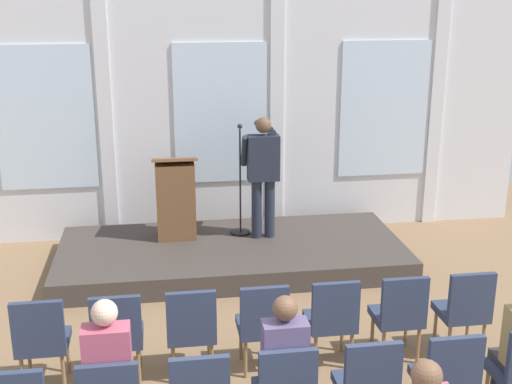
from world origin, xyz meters
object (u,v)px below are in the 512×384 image
object	(u,v)px
lectern	(176,198)
audience_r1_c1	(109,372)
chair_r0_c3	(263,321)
chair_r0_c4	(332,316)
chair_r0_c6	(465,307)
chair_r1_c5	(448,375)
chair_r0_c2	(191,326)
audience_r1_c3	(283,361)
chair_r0_c0	(41,337)
chair_r0_c5	(400,312)
chair_r0_c1	(117,332)
mic_stand	(240,210)
chair_r1_c4	(368,382)
speaker	(263,169)

from	to	relation	value
lectern	audience_r1_c1	size ratio (longest dim) A/B	0.84
lectern	chair_r0_c3	distance (m)	3.16
chair_r0_c4	chair_r0_c6	size ratio (longest dim) A/B	1.00
chair_r0_c6	audience_r1_c1	xyz separation A→B (m)	(-3.40, -1.06, 0.23)
chair_r0_c6	chair_r1_c5	distance (m)	1.32
chair_r0_c2	audience_r1_c3	distance (m)	1.27
chair_r0_c2	chair_r1_c5	distance (m)	2.34
chair_r0_c0	chair_r0_c4	world-z (taller)	same
chair_r0_c3	audience_r1_c3	bearing A→B (deg)	-90.00
chair_r0_c6	chair_r0_c0	bearing A→B (deg)	180.00
lectern	chair_r0_c4	size ratio (longest dim) A/B	1.23
chair_r0_c5	chair_r0_c6	world-z (taller)	same
chair_r0_c1	audience_r1_c3	bearing A→B (deg)	-37.72
lectern	chair_r0_c5	world-z (taller)	lectern
mic_stand	chair_r0_c2	xyz separation A→B (m)	(-0.85, -3.06, -0.09)
chair_r1_c4	audience_r1_c3	bearing A→B (deg)	173.17
mic_stand	chair_r0_c4	distance (m)	3.11
chair_r1_c4	chair_r1_c5	distance (m)	0.68
audience_r1_c1	chair_r0_c5	bearing A→B (deg)	21.20
chair_r0_c3	chair_r0_c5	world-z (taller)	same
audience_r1_c3	chair_r1_c5	world-z (taller)	audience_r1_c3
chair_r0_c3	chair_r1_c5	world-z (taller)	same
chair_r0_c4	chair_r0_c5	xyz separation A→B (m)	(0.68, 0.00, 0.00)
chair_r0_c1	chair_r0_c5	world-z (taller)	same
chair_r0_c4	chair_r0_c6	bearing A→B (deg)	0.00
mic_stand	audience_r1_c1	bearing A→B (deg)	-110.43
speaker	chair_r1_c5	xyz separation A→B (m)	(0.90, -4.04, -0.72)
speaker	audience_r1_c1	size ratio (longest dim) A/B	1.20
chair_r0_c3	chair_r0_c2	bearing A→B (deg)	180.00
chair_r0_c6	chair_r1_c5	size ratio (longest dim) A/B	1.00
mic_stand	chair_r0_c3	size ratio (longest dim) A/B	1.65
speaker	chair_r0_c2	world-z (taller)	speaker
chair_r0_c1	chair_r1_c5	distance (m)	2.95
mic_stand	chair_r1_c5	size ratio (longest dim) A/B	1.65
chair_r0_c0	audience_r1_c1	xyz separation A→B (m)	(0.68, -1.06, 0.23)
chair_r0_c1	chair_r0_c3	distance (m)	1.36
speaker	chair_r0_c0	world-z (taller)	speaker
chair_r0_c0	audience_r1_c1	size ratio (longest dim) A/B	0.68
chair_r0_c1	audience_r1_c1	world-z (taller)	audience_r1_c1
lectern	chair_r0_c5	bearing A→B (deg)	-55.89
lectern	chair_r0_c4	xyz separation A→B (m)	(1.39, -3.06, -0.30)
chair_r1_c4	chair_r0_c5	bearing A→B (deg)	59.03
speaker	chair_r0_c0	distance (m)	3.90
chair_r1_c4	lectern	bearing A→B (deg)	108.36
chair_r0_c5	audience_r1_c1	bearing A→B (deg)	-158.80
mic_stand	chair_r0_c6	world-z (taller)	mic_stand
mic_stand	chair_r0_c0	world-z (taller)	mic_stand
chair_r1_c5	audience_r1_c3	bearing A→B (deg)	176.57
audience_r1_c1	chair_r0_c1	bearing A→B (deg)	90.00
speaker	chair_r0_c1	size ratio (longest dim) A/B	1.77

